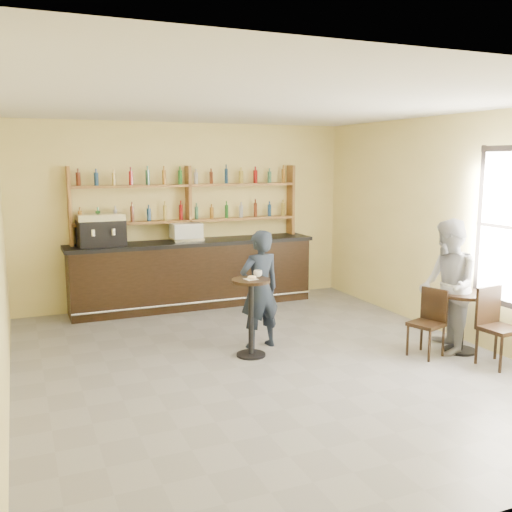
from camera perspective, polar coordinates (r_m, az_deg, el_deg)
name	(u,v)px	position (r m, az deg, el deg)	size (l,w,h in m)	color
floor	(266,363)	(7.37, 1.01, -10.70)	(7.00, 7.00, 0.00)	gray
ceiling	(267,104)	(6.94, 1.09, 14.93)	(7.00, 7.00, 0.00)	white
wall_back	(187,214)	(10.25, -6.94, 4.16)	(7.00, 7.00, 0.00)	#FAE68E
wall_front	(480,304)	(4.09, 21.45, -4.53)	(7.00, 7.00, 0.00)	#FAE68E
wall_right	(458,228)	(8.63, 19.58, 2.68)	(7.00, 7.00, 0.00)	#FAE68E
shelf_unit	(189,203)	(10.11, -6.76, 5.28)	(4.00, 0.26, 1.40)	brown
liquor_bottles	(188,193)	(10.10, -6.78, 6.24)	(3.68, 0.10, 1.00)	#8C5919
bar_counter	(193,274)	(10.07, -6.29, -1.77)	(4.32, 0.84, 1.17)	black
espresso_machine	(101,230)	(9.61, -15.24, 2.54)	(0.74, 0.47, 0.53)	black
pastry_case	(186,232)	(9.92, -7.00, 2.39)	(0.52, 0.42, 0.31)	silver
pedestal_table	(251,318)	(7.49, -0.51, -6.21)	(0.50, 0.50, 1.03)	black
napkin	(251,279)	(7.36, -0.52, -2.32)	(0.15, 0.15, 0.00)	white
donut	(252,277)	(7.35, -0.41, -2.16)	(0.11, 0.11, 0.04)	#E9B055
cup_pedestal	(258,274)	(7.50, 0.18, -1.77)	(0.11, 0.11, 0.09)	white
man_main	(260,289)	(7.77, 0.36, -3.36)	(0.59, 0.39, 1.63)	black
cafe_table	(462,322)	(8.16, 19.87, -6.26)	(0.64, 0.64, 0.82)	black
cup_cafe	(467,289)	(8.08, 20.32, -3.07)	(0.11, 0.11, 0.10)	white
chair_west	(426,323)	(7.83, 16.66, -6.47)	(0.38, 0.38, 0.89)	black
chair_south	(500,328)	(7.76, 23.19, -6.63)	(0.42, 0.42, 0.98)	black
patron_second	(448,286)	(7.99, 18.62, -2.89)	(0.87, 0.68, 1.79)	gray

